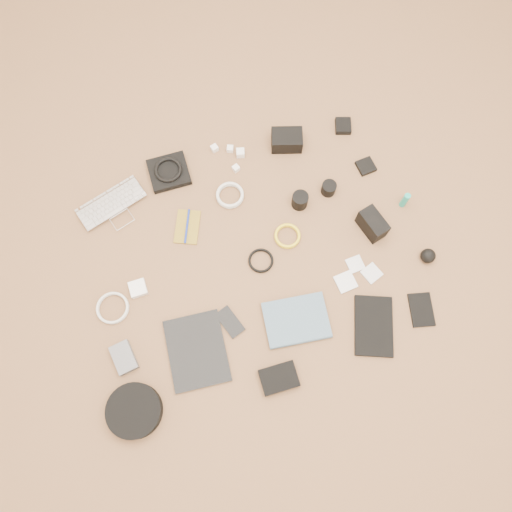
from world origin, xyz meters
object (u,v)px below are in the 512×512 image
object	(u,v)px
laptop	(116,211)
dslr_camera	(287,140)
headphone_case	(134,411)
tablet	(197,351)
phone	(230,322)
paperback	(302,344)

from	to	relation	value
laptop	dslr_camera	world-z (taller)	dslr_camera
laptop	headphone_case	bearing A→B (deg)	-115.29
tablet	phone	xyz separation A→B (m)	(0.15, 0.06, -0.00)
laptop	paperback	distance (m)	0.92
dslr_camera	tablet	world-z (taller)	dslr_camera
phone	headphone_case	xyz separation A→B (m)	(-0.43, -0.20, 0.02)
laptop	tablet	size ratio (longest dim) A/B	1.02
phone	tablet	bearing A→B (deg)	-175.77
laptop	dslr_camera	bearing A→B (deg)	-11.09
phone	headphone_case	world-z (taller)	headphone_case
laptop	phone	size ratio (longest dim) A/B	2.38
headphone_case	laptop	bearing A→B (deg)	80.47
dslr_camera	laptop	bearing A→B (deg)	-156.92
dslr_camera	paperback	bearing A→B (deg)	-88.29
tablet	headphone_case	world-z (taller)	headphone_case
phone	paperback	xyz separation A→B (m)	(0.23, -0.17, 0.01)
laptop	paperback	world-z (taller)	paperback
tablet	paperback	bearing A→B (deg)	-9.49
laptop	phone	distance (m)	0.66
headphone_case	phone	bearing A→B (deg)	24.58
headphone_case	paperback	bearing A→B (deg)	2.28
tablet	laptop	bearing A→B (deg)	108.47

